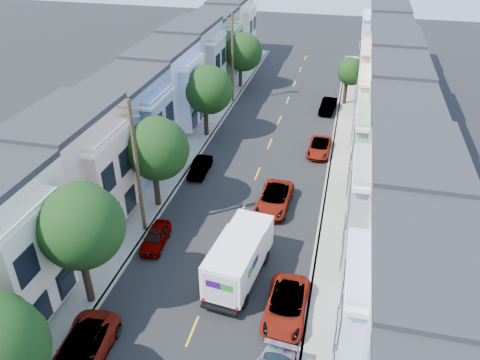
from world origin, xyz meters
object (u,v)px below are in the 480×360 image
object	(u,v)px
parked_right_d	(328,106)
parked_left_d	(200,167)
fedex_truck	(239,257)
tree_c	(156,149)
tree_e	(243,52)
utility_pole_far	(233,59)
parked_left_b	(80,353)
parked_left_c	(156,238)
lead_sedan	(274,199)
parked_right_c	(319,148)
tree_d	(208,90)
tree_b	(80,227)
utility_pole_near	(137,170)
parked_right_b	(286,307)
tree_far_r	(350,72)

from	to	relation	value
parked_right_d	parked_left_d	bearing A→B (deg)	-115.17
fedex_truck	parked_left_d	size ratio (longest dim) A/B	1.78
tree_c	fedex_truck	bearing A→B (deg)	-39.89
tree_e	utility_pole_far	bearing A→B (deg)	-89.98
parked_left_b	parked_left_c	bearing A→B (deg)	86.35
lead_sedan	parked_right_c	size ratio (longest dim) A/B	1.19
parked_right_c	parked_right_d	bearing A→B (deg)	91.95
tree_c	tree_d	xyz separation A→B (m)	(0.00, 13.00, -0.11)
tree_b	tree_c	size ratio (longest dim) A/B	1.08
tree_d	lead_sedan	distance (m)	14.66
tree_b	tree_d	world-z (taller)	tree_b
parked_left_c	parked_right_d	size ratio (longest dim) A/B	0.92
tree_b	lead_sedan	bearing A→B (deg)	55.39
utility_pole_near	parked_right_c	bearing A→B (deg)	53.49
tree_c	parked_left_d	xyz separation A→B (m)	(1.40, 5.59, -4.41)
tree_b	tree_e	world-z (taller)	tree_b
utility_pole_near	fedex_truck	size ratio (longest dim) A/B	1.53
tree_c	tree_d	size ratio (longest dim) A/B	1.02
parked_right_b	lead_sedan	bearing A→B (deg)	103.36
tree_b	tree_d	xyz separation A→B (m)	(0.00, 23.58, -0.72)
fedex_truck	parked_right_c	distance (m)	18.70
tree_e	parked_left_c	bearing A→B (deg)	-87.52
utility_pole_far	parked_right_d	bearing A→B (deg)	-2.12
fedex_truck	parked_right_d	size ratio (longest dim) A/B	1.59
fedex_truck	parked_right_d	bearing A→B (deg)	89.89
tree_far_r	parked_right_b	world-z (taller)	tree_far_r
parked_left_d	parked_right_d	size ratio (longest dim) A/B	0.89
tree_d	tree_far_r	bearing A→B (deg)	42.21
fedex_truck	parked_right_b	distance (m)	4.27
tree_e	lead_sedan	bearing A→B (deg)	-71.55
tree_b	utility_pole_near	bearing A→B (deg)	89.98
tree_b	tree_d	distance (m)	23.59
parked_right_b	parked_left_c	bearing A→B (deg)	156.11
parked_left_c	parked_right_d	xyz separation A→B (m)	(9.80, 26.88, 0.07)
lead_sedan	parked_left_b	distance (m)	18.05
fedex_truck	parked_right_d	distance (m)	29.03
tree_b	fedex_truck	bearing A→B (deg)	27.21
tree_far_r	utility_pole_far	distance (m)	13.45
tree_b	utility_pole_near	xyz separation A→B (m)	(0.00, 7.26, -0.49)
parked_right_d	tree_e	bearing A→B (deg)	159.23
tree_far_r	utility_pole_near	xyz separation A→B (m)	(-13.19, -28.28, 1.22)
tree_e	utility_pole_near	xyz separation A→B (m)	(0.00, -31.06, 0.61)
tree_far_r	parked_left_d	size ratio (longest dim) A/B	1.50
tree_e	fedex_truck	bearing A→B (deg)	-77.13
tree_c	parked_right_c	size ratio (longest dim) A/B	1.67
tree_c	fedex_truck	size ratio (longest dim) A/B	1.13
tree_d	tree_e	xyz separation A→B (m)	(0.00, 14.74, -0.38)
fedex_truck	parked_right_c	world-z (taller)	fedex_truck
utility_pole_far	fedex_truck	size ratio (longest dim) A/B	1.53
tree_c	fedex_truck	distance (m)	10.72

